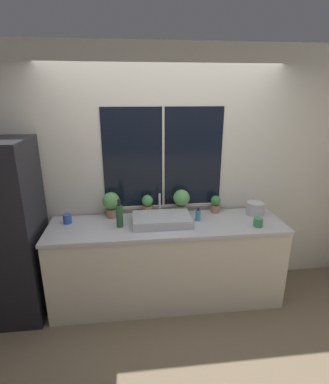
% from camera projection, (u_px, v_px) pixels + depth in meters
% --- Properties ---
extents(ground_plane, '(14.00, 14.00, 0.00)m').
position_uv_depth(ground_plane, '(171.00, 317.00, 3.10)').
color(ground_plane, brown).
extents(wall_back, '(8.00, 0.09, 2.70)m').
position_uv_depth(wall_back, '(163.00, 174.00, 3.35)').
color(wall_back, beige).
rests_on(wall_back, ground_plane).
extents(wall_right, '(0.06, 7.00, 2.70)m').
position_uv_depth(wall_right, '(315.00, 155.00, 4.34)').
color(wall_right, beige).
rests_on(wall_right, ground_plane).
extents(counter, '(2.46, 0.67, 0.91)m').
position_uv_depth(counter, '(167.00, 262.00, 3.26)').
color(counter, beige).
rests_on(counter, ground_plane).
extents(sink, '(0.60, 0.41, 0.26)m').
position_uv_depth(sink, '(162.00, 220.00, 3.11)').
color(sink, '#ADADB2').
rests_on(sink, counter).
extents(potted_plant_far_left, '(0.19, 0.19, 0.28)m').
position_uv_depth(potted_plant_far_left, '(111.00, 203.00, 3.24)').
color(potted_plant_far_left, '#9E6B4C').
rests_on(potted_plant_far_left, counter).
extents(potted_plant_center_left, '(0.12, 0.12, 0.23)m').
position_uv_depth(potted_plant_center_left, '(147.00, 205.00, 3.30)').
color(potted_plant_center_left, '#9E6B4C').
rests_on(potted_plant_center_left, counter).
extents(potted_plant_center_right, '(0.18, 0.18, 0.28)m').
position_uv_depth(potted_plant_center_right, '(181.00, 200.00, 3.32)').
color(potted_plant_center_right, '#9E6B4C').
rests_on(potted_plant_center_right, counter).
extents(potted_plant_far_right, '(0.11, 0.11, 0.20)m').
position_uv_depth(potted_plant_far_right, '(216.00, 203.00, 3.38)').
color(potted_plant_far_right, '#9E6B4C').
rests_on(potted_plant_far_right, counter).
extents(soap_bottle, '(0.06, 0.06, 0.14)m').
position_uv_depth(soap_bottle, '(198.00, 215.00, 3.18)').
color(soap_bottle, teal).
rests_on(soap_bottle, counter).
extents(bottle_tall, '(0.07, 0.07, 0.29)m').
position_uv_depth(bottle_tall, '(119.00, 216.00, 3.01)').
color(bottle_tall, '#235128').
rests_on(bottle_tall, counter).
extents(mug_green, '(0.09, 0.09, 0.09)m').
position_uv_depth(mug_green, '(258.00, 222.00, 3.04)').
color(mug_green, '#38844C').
rests_on(mug_green, counter).
extents(mug_blue, '(0.09, 0.09, 0.10)m').
position_uv_depth(mug_blue, '(68.00, 219.00, 3.12)').
color(mug_blue, '#3351AD').
rests_on(mug_blue, counter).
extents(kettle, '(0.19, 0.19, 0.16)m').
position_uv_depth(kettle, '(255.00, 208.00, 3.33)').
color(kettle, '#B2B2B7').
rests_on(kettle, counter).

